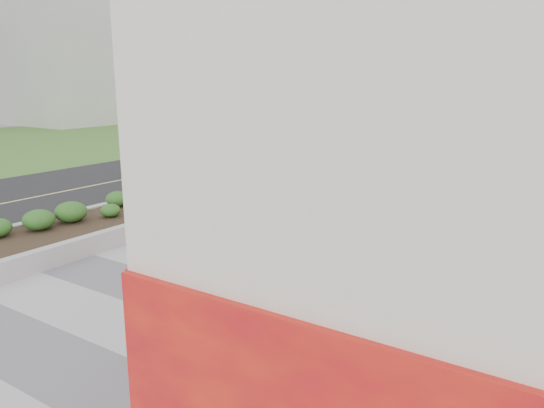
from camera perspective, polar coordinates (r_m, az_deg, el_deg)
The scene contains 12 objects.
ground at distance 10.88m, azimuth -16.34°, elevation -12.90°, with size 160.00×160.00×0.00m, color gray.
walkway at distance 12.81m, azimuth -5.95°, elevation -8.28°, with size 8.00×36.00×0.01m, color #A8A8AD.
planter at distance 19.07m, azimuth -11.04°, elevation 0.13°, with size 3.00×18.00×0.90m.
street at distance 24.11m, azimuth -22.05°, elevation 1.14°, with size 10.00×40.00×0.00m, color black.
traffic_signal_near at distance 27.98m, azimuth 1.59°, elevation 9.41°, with size 0.33×0.28×4.20m.
traffic_signal_far at distance 33.44m, azimuth -12.53°, elevation 9.76°, with size 0.33×0.28×4.20m.
distant_bldg_west_a at distance 64.16m, azimuth -22.79°, elevation 18.07°, with size 18.00×12.00×22.00m, color #ADAAA3.
distant_bldg_north_l at distance 62.61m, azimuth 23.15°, elevation 17.26°, with size 16.00×12.00×20.00m, color #ADAAA3.
manhole_cover at distance 12.51m, azimuth -4.16°, elevation -8.79°, with size 0.44×0.44×0.01m, color #595654.
skateboarder at distance 12.82m, azimuth 3.81°, elevation -4.59°, with size 0.52×0.75×1.52m.
car_silver at distance 28.81m, azimuth -11.02°, elevation 5.06°, with size 1.37×3.94×1.30m, color #9A9CA1.
car_dark at distance 26.21m, azimuth -5.00°, elevation 4.64°, with size 2.07×5.08×1.48m, color black.
Camera 1 is at (7.68, -6.09, 4.73)m, focal length 35.00 mm.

